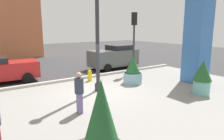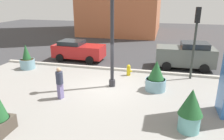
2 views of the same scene
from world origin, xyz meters
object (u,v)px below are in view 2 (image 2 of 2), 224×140
at_px(traffic_light_far_side, 196,32).
at_px(car_far_lane, 78,50).
at_px(potted_plant_curbside, 27,60).
at_px(car_curb_west, 186,55).
at_px(fire_hydrant, 129,70).
at_px(lamp_post, 112,31).
at_px(pedestrian_on_sidewalk, 60,82).
at_px(potted_plant_near_left, 156,78).
at_px(potted_plant_mid_plaza, 191,109).

bearing_deg(traffic_light_far_side, car_far_lane, 164.90).
xyz_separation_m(potted_plant_curbside, car_curb_west, (11.10, 2.91, 0.30)).
xyz_separation_m(fire_hydrant, traffic_light_far_side, (3.94, 0.38, 2.62)).
distance_m(traffic_light_far_side, car_curb_west, 2.98).
bearing_deg(car_curb_west, fire_hydrant, -145.42).
relative_size(lamp_post, traffic_light_far_side, 1.51).
bearing_deg(lamp_post, traffic_light_far_side, 28.08).
height_order(potted_plant_curbside, pedestrian_on_sidewalk, potted_plant_curbside).
height_order(car_far_lane, pedestrian_on_sidewalk, pedestrian_on_sidewalk).
height_order(traffic_light_far_side, pedestrian_on_sidewalk, traffic_light_far_side).
height_order(car_far_lane, car_curb_west, car_curb_west).
distance_m(potted_plant_curbside, potted_plant_near_left, 9.39).
bearing_deg(fire_hydrant, pedestrian_on_sidewalk, -123.38).
xyz_separation_m(lamp_post, potted_plant_near_left, (2.48, 0.05, -2.50)).
height_order(potted_plant_near_left, pedestrian_on_sidewalk, potted_plant_near_left).
bearing_deg(potted_plant_near_left, traffic_light_far_side, 48.91).
bearing_deg(potted_plant_mid_plaza, car_far_lane, 133.76).
bearing_deg(potted_plant_mid_plaza, fire_hydrant, 120.47).
xyz_separation_m(fire_hydrant, car_curb_west, (3.72, 2.56, 0.61)).
bearing_deg(car_curb_west, lamp_post, -133.20).
xyz_separation_m(car_far_lane, pedestrian_on_sidewalk, (1.88, -6.95, 0.10)).
height_order(car_curb_west, pedestrian_on_sidewalk, car_curb_west).
relative_size(potted_plant_mid_plaza, potted_plant_curbside, 0.98).
height_order(potted_plant_curbside, car_far_lane, potted_plant_curbside).
bearing_deg(car_curb_west, car_far_lane, 179.04).
xyz_separation_m(potted_plant_mid_plaza, car_far_lane, (-8.01, 8.36, -0.11)).
height_order(potted_plant_curbside, car_curb_west, car_curb_west).
bearing_deg(potted_plant_curbside, car_curb_west, 14.71).
bearing_deg(potted_plant_near_left, car_far_lane, 144.23).
height_order(lamp_post, car_far_lane, lamp_post).
bearing_deg(potted_plant_near_left, car_curb_west, 67.90).
distance_m(lamp_post, traffic_light_far_side, 5.18).
bearing_deg(pedestrian_on_sidewalk, lamp_post, 45.17).
height_order(lamp_post, car_curb_west, lamp_post).
height_order(potted_plant_mid_plaza, fire_hydrant, potted_plant_mid_plaza).
bearing_deg(potted_plant_mid_plaza, lamp_post, 137.64).
distance_m(lamp_post, potted_plant_mid_plaza, 5.83).
relative_size(traffic_light_far_side, car_curb_west, 1.07).
height_order(potted_plant_mid_plaza, potted_plant_near_left, potted_plant_mid_plaza).
bearing_deg(fire_hydrant, car_far_lane, 149.99).
distance_m(fire_hydrant, car_curb_west, 4.56).
relative_size(potted_plant_curbside, fire_hydrant, 2.41).
height_order(fire_hydrant, traffic_light_far_side, traffic_light_far_side).
bearing_deg(lamp_post, fire_hydrant, 73.21).
distance_m(traffic_light_far_side, car_far_lane, 9.19).
xyz_separation_m(lamp_post, car_curb_west, (4.34, 4.62, -2.27)).
distance_m(potted_plant_mid_plaza, car_curb_west, 8.23).
xyz_separation_m(lamp_post, pedestrian_on_sidewalk, (-2.18, -2.19, -2.32)).
height_order(potted_plant_curbside, fire_hydrant, potted_plant_curbside).
xyz_separation_m(lamp_post, potted_plant_curbside, (-6.76, 1.71, -2.58)).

